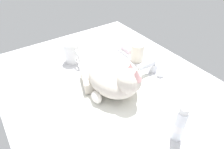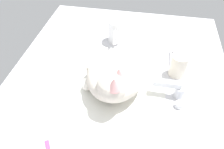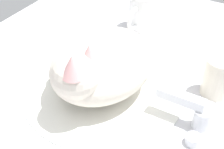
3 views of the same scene
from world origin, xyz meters
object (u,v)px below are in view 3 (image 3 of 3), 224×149
Objects in this scene: coffee_mug at (141,12)px; rinse_cup at (218,77)px; faucet at (195,113)px; cat at (99,65)px.

coffee_mug is 1.38× the size of rinse_cup.
faucet is 11.15cm from rinse_cup.
cat is at bearing -60.89° from rinse_cup.
cat is 24.95cm from rinse_cup.
faucet is at bearing 92.93° from cat.
faucet is 37.44cm from coffee_mug.
coffee_mug is at bearing -123.10° from rinse_cup.
cat reaches higher than rinse_cup.
rinse_cup is at bearing 119.11° from cat.
faucet is 1.00× the size of coffee_mug.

